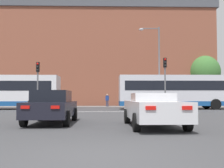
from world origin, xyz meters
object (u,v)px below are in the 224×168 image
Objects in this scene: traffic_light_far_left at (56,85)px; pedestrian_walking_east at (169,98)px; pedestrian_waiting at (134,98)px; pedestrian_walking_west at (107,99)px; bus_crossing_trailing at (0,91)px; car_saloon_left at (52,106)px; traffic_light_near_right at (165,75)px; bus_crossing_lead at (176,91)px; traffic_light_far_right at (150,86)px; traffic_light_near_left at (38,78)px; car_roadster_right at (153,109)px; street_lamp_junction at (156,59)px.

traffic_light_far_left reaches higher than pedestrian_walking_east.
pedestrian_waiting is 1.13× the size of pedestrian_walking_west.
bus_crossing_trailing reaches higher than pedestrian_walking_west.
car_saloon_left is 13.08m from traffic_light_near_right.
pedestrian_walking_west reaches higher than car_saloon_left.
bus_crossing_lead reaches higher than bus_crossing_trailing.
traffic_light_far_right reaches higher than bus_crossing_trailing.
bus_crossing_lead is 2.73× the size of traffic_light_near_left.
car_roadster_right is 2.83× the size of pedestrian_walking_east.
pedestrian_walking_west is at bearing -105.38° from pedestrian_waiting.
bus_crossing_lead is at bearing 64.31° from traffic_light_near_right.
pedestrian_waiting is at bearing 22.73° from bus_crossing_lead.
traffic_light_far_right is (3.62, 23.47, 1.87)m from car_roadster_right.
bus_crossing_trailing reaches higher than car_roadster_right.
bus_crossing_trailing is at bearing -175.50° from street_lamp_junction.
bus_crossing_trailing is 6.44× the size of pedestrian_walking_east.
pedestrian_walking_east is (13.55, 12.14, -1.70)m from traffic_light_near_left.
traffic_light_far_right is 3.04m from pedestrian_walking_east.
pedestrian_walking_west is (5.80, 11.76, -1.81)m from traffic_light_near_left.
car_saloon_left is 1.12× the size of traffic_light_near_left.
traffic_light_far_right is at bearing 72.21° from pedestrian_walking_east.
pedestrian_walking_east is at bearing 41.85° from traffic_light_near_left.
street_lamp_junction reaches higher than bus_crossing_trailing.
traffic_light_near_right is at bearing 132.74° from pedestrian_walking_east.
bus_crossing_lead is 1.32× the size of street_lamp_junction.
bus_crossing_trailing is 15.62m from traffic_light_near_right.
bus_crossing_lead is (9.27, 14.50, 1.00)m from car_saloon_left.
pedestrian_waiting is at bearing 75.16° from car_saloon_left.
traffic_light_near_right reaches higher than car_saloon_left.
traffic_light_far_right is at bearing 60.14° from pedestrian_waiting.
pedestrian_waiting is (-1.38, 11.75, -1.93)m from traffic_light_near_right.
pedestrian_waiting is at bearing -60.12° from bus_crossing_trailing.
traffic_light_near_left is (-7.41, 12.02, 2.02)m from car_roadster_right.
pedestrian_walking_west is (2.66, 22.21, 0.16)m from car_saloon_left.
pedestrian_walking_west is (6.35, -0.13, -1.76)m from traffic_light_far_left.
street_lamp_junction reaches higher than traffic_light_near_left.
traffic_light_near_right is at bearing -104.45° from bus_crossing_trailing.
traffic_light_near_right is at bearing 154.31° from bus_crossing_lead.
street_lamp_junction is 7.91m from pedestrian_waiting.
bus_crossing_lead is 2.48× the size of traffic_light_near_right.
bus_crossing_lead is 4.54m from traffic_light_near_right.
street_lamp_junction is 4.78× the size of pedestrian_walking_east.
car_saloon_left is 23.34m from traffic_light_far_right.
pedestrian_waiting is (1.73, 23.89, 0.35)m from car_roadster_right.
street_lamp_junction is (11.26, -6.69, 2.33)m from traffic_light_far_left.
bus_crossing_trailing is at bearing 125.28° from car_roadster_right.
pedestrian_walking_east is (10.41, 22.58, 0.27)m from car_saloon_left.
traffic_light_near_right reaches higher than pedestrian_waiting.
traffic_light_far_left reaches higher than car_saloon_left.
traffic_light_near_right is 2.83× the size of pedestrian_walking_west.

